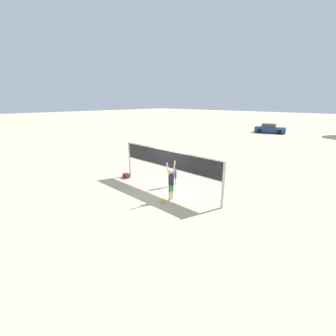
{
  "coord_description": "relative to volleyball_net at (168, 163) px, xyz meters",
  "views": [
    {
      "loc": [
        8.46,
        -9.0,
        5.02
      ],
      "look_at": [
        0.0,
        0.0,
        1.29
      ],
      "focal_mm": 24.0,
      "sensor_mm": 36.0,
      "label": 1
    }
  ],
  "objects": [
    {
      "name": "ground_plane",
      "position": [
        0.0,
        0.0,
        -1.61
      ],
      "size": [
        200.0,
        200.0,
        0.0
      ],
      "primitive_type": "plane",
      "color": "beige"
    },
    {
      "name": "volleyball",
      "position": [
        1.05,
        -1.55,
        -1.49
      ],
      "size": [
        0.23,
        0.23,
        0.23
      ],
      "color": "yellow",
      "rests_on": "ground_plane"
    },
    {
      "name": "gear_bag",
      "position": [
        -3.42,
        -0.47,
        -1.46
      ],
      "size": [
        0.45,
        0.32,
        0.3
      ],
      "color": "maroon",
      "rests_on": "ground_plane"
    },
    {
      "name": "player_blocker",
      "position": [
        -0.07,
        0.65,
        -0.51
      ],
      "size": [
        0.28,
        0.7,
        2.08
      ],
      "rotation": [
        0.0,
        0.0,
        -1.57
      ],
      "color": "beige",
      "rests_on": "ground_plane"
    },
    {
      "name": "volleyball_net",
      "position": [
        0.0,
        0.0,
        0.0
      ],
      "size": [
        7.3,
        0.14,
        2.35
      ],
      "color": "beige",
      "rests_on": "ground_plane"
    },
    {
      "name": "player_spiker",
      "position": [
        1.14,
        -0.98,
        -0.52
      ],
      "size": [
        0.28,
        0.7,
        2.08
      ],
      "rotation": [
        0.0,
        0.0,
        1.57
      ],
      "color": "beige",
      "rests_on": "ground_plane"
    },
    {
      "name": "parked_car_mid",
      "position": [
        -4.45,
        28.59,
        -0.95
      ],
      "size": [
        4.81,
        2.72,
        1.45
      ],
      "rotation": [
        0.0,
        0.0,
        0.23
      ],
      "color": "navy",
      "rests_on": "ground_plane"
    }
  ]
}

